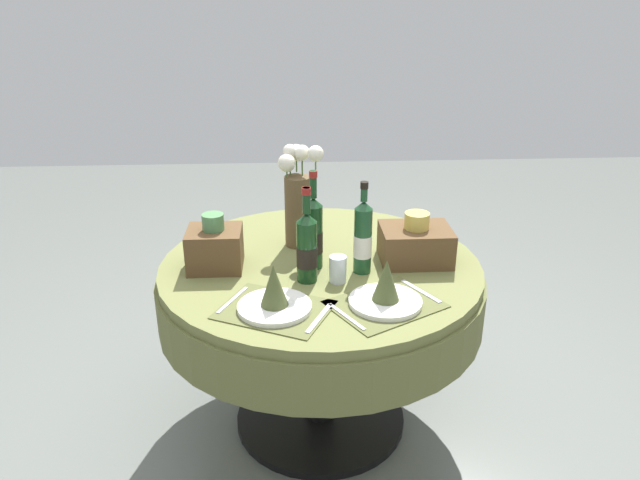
% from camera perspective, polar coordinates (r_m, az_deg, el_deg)
% --- Properties ---
extents(ground, '(8.00, 8.00, 0.00)m').
position_cam_1_polar(ground, '(2.66, 0.04, -16.54)').
color(ground, slate).
extents(dining_table, '(1.23, 1.23, 0.73)m').
position_cam_1_polar(dining_table, '(2.33, 0.04, -5.35)').
color(dining_table, olive).
rests_on(dining_table, ground).
extents(place_setting_left, '(0.42, 0.38, 0.16)m').
position_cam_1_polar(place_setting_left, '(1.93, -4.34, -5.41)').
color(place_setting_left, brown).
rests_on(place_setting_left, dining_table).
extents(place_setting_right, '(0.42, 0.39, 0.16)m').
position_cam_1_polar(place_setting_right, '(1.97, 6.23, -4.91)').
color(place_setting_right, brown).
rests_on(place_setting_right, dining_table).
extents(flower_vase, '(0.17, 0.16, 0.41)m').
position_cam_1_polar(flower_vase, '(2.36, -2.11, 4.21)').
color(flower_vase, brown).
rests_on(flower_vase, dining_table).
extents(wine_bottle_left, '(0.07, 0.07, 0.34)m').
position_cam_1_polar(wine_bottle_left, '(2.08, -1.25, -0.67)').
color(wine_bottle_left, '#143819').
rests_on(wine_bottle_left, dining_table).
extents(wine_bottle_centre, '(0.07, 0.07, 0.34)m').
position_cam_1_polar(wine_bottle_centre, '(2.15, 4.07, 0.25)').
color(wine_bottle_centre, '#194223').
rests_on(wine_bottle_centre, dining_table).
extents(wine_bottle_right, '(0.07, 0.07, 0.37)m').
position_cam_1_polar(wine_bottle_right, '(2.18, -0.62, 0.71)').
color(wine_bottle_right, '#143819').
rests_on(wine_bottle_right, dining_table).
extents(tumbler_near_right, '(0.06, 0.06, 0.10)m').
position_cam_1_polar(tumbler_near_right, '(2.11, 1.69, -2.76)').
color(tumbler_near_right, silver).
rests_on(tumbler_near_right, dining_table).
extents(woven_basket_side_left, '(0.20, 0.18, 0.21)m').
position_cam_1_polar(woven_basket_side_left, '(2.23, -9.90, -0.65)').
color(woven_basket_side_left, brown).
rests_on(woven_basket_side_left, dining_table).
extents(woven_basket_side_right, '(0.26, 0.21, 0.19)m').
position_cam_1_polar(woven_basket_side_right, '(2.28, 9.02, -0.30)').
color(woven_basket_side_right, brown).
rests_on(woven_basket_side_right, dining_table).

